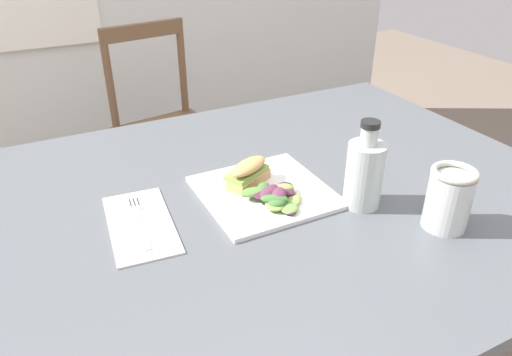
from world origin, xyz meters
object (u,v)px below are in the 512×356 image
(chair_wooden_far, at_px, (167,129))
(plate_lunch, at_px, (264,192))
(fork_on_napkin, at_px, (139,218))
(dining_table, at_px, (252,237))
(mason_jar_iced_tea, at_px, (448,201))
(sandwich_half_front, at_px, (248,172))
(bottle_cold_brew, at_px, (364,177))

(chair_wooden_far, distance_m, plate_lunch, 1.13)
(fork_on_napkin, bearing_deg, chair_wooden_far, 70.82)
(dining_table, bearing_deg, mason_jar_iced_tea, -42.23)
(dining_table, bearing_deg, chair_wooden_far, 83.10)
(sandwich_half_front, distance_m, bottle_cold_brew, 0.25)
(chair_wooden_far, relative_size, mason_jar_iced_tea, 6.99)
(fork_on_napkin, bearing_deg, dining_table, -6.74)
(sandwich_half_front, bearing_deg, dining_table, -106.96)
(plate_lunch, bearing_deg, dining_table, -176.25)
(dining_table, bearing_deg, fork_on_napkin, 173.26)
(fork_on_napkin, relative_size, mason_jar_iced_tea, 1.49)
(dining_table, xyz_separation_m, fork_on_napkin, (-0.24, 0.03, 0.11))
(chair_wooden_far, bearing_deg, sandwich_half_front, -96.48)
(sandwich_half_front, height_order, mason_jar_iced_tea, mason_jar_iced_tea)
(plate_lunch, bearing_deg, fork_on_napkin, 174.48)
(plate_lunch, distance_m, fork_on_napkin, 0.27)
(bottle_cold_brew, distance_m, mason_jar_iced_tea, 0.17)
(dining_table, distance_m, mason_jar_iced_tea, 0.42)
(plate_lunch, xyz_separation_m, bottle_cold_brew, (0.16, -0.13, 0.06))
(sandwich_half_front, bearing_deg, fork_on_napkin, -176.63)
(plate_lunch, bearing_deg, chair_wooden_far, 84.73)
(fork_on_napkin, distance_m, mason_jar_iced_tea, 0.60)
(fork_on_napkin, height_order, bottle_cold_brew, bottle_cold_brew)
(plate_lunch, xyz_separation_m, sandwich_half_front, (-0.02, 0.04, 0.03))
(dining_table, distance_m, fork_on_napkin, 0.26)
(plate_lunch, distance_m, sandwich_half_front, 0.06)
(mason_jar_iced_tea, bearing_deg, bottle_cold_brew, 124.83)
(dining_table, distance_m, chair_wooden_far, 1.11)
(plate_lunch, height_order, bottle_cold_brew, bottle_cold_brew)
(dining_table, height_order, plate_lunch, plate_lunch)
(dining_table, height_order, chair_wooden_far, chair_wooden_far)
(chair_wooden_far, height_order, sandwich_half_front, chair_wooden_far)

